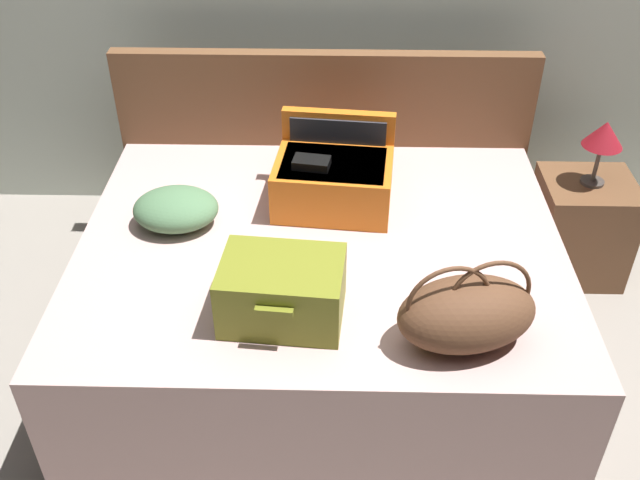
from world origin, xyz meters
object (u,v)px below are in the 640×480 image
object	(u,v)px
bed	(321,294)
table_lamp	(604,136)
hard_case_medium	(282,291)
duffel_bag	(467,313)
nightstand	(580,228)
pillow_near_headboard	(176,209)
hard_case_large	(334,177)

from	to	relation	value
bed	table_lamp	distance (m)	1.49
hard_case_medium	duffel_bag	distance (m)	0.65
bed	nightstand	xyz separation A→B (m)	(1.29, 0.56, -0.02)
bed	pillow_near_headboard	size ratio (longest dim) A/B	5.56
hard_case_large	pillow_near_headboard	world-z (taller)	hard_case_large
hard_case_medium	nightstand	bearing A→B (deg)	40.64
hard_case_large	duffel_bag	xyz separation A→B (m)	(0.46, -0.87, -0.00)
duffel_bag	nightstand	world-z (taller)	duffel_bag
hard_case_large	table_lamp	bearing A→B (deg)	17.69
bed	nightstand	distance (m)	1.41
hard_case_medium	pillow_near_headboard	size ratio (longest dim) A/B	1.27
bed	nightstand	bearing A→B (deg)	23.54
pillow_near_headboard	nightstand	distance (m)	2.00
bed	pillow_near_headboard	xyz separation A→B (m)	(-0.62, 0.12, 0.36)
duffel_bag	table_lamp	xyz separation A→B (m)	(0.78, 1.13, 0.08)
hard_case_large	pillow_near_headboard	bearing A→B (deg)	-158.99
bed	duffel_bag	distance (m)	0.87
bed	table_lamp	size ratio (longest dim) A/B	6.19
hard_case_large	duffel_bag	world-z (taller)	hard_case_large
duffel_bag	pillow_near_headboard	world-z (taller)	duffel_bag
hard_case_large	duffel_bag	size ratio (longest dim) A/B	1.00
table_lamp	hard_case_medium	bearing A→B (deg)	-144.42
hard_case_large	table_lamp	world-z (taller)	hard_case_large
hard_case_medium	hard_case_large	bearing A→B (deg)	81.72
hard_case_medium	table_lamp	bearing A→B (deg)	40.64
pillow_near_headboard	nightstand	size ratio (longest dim) A/B	0.69
table_lamp	nightstand	bearing A→B (deg)	-153.43
bed	table_lamp	world-z (taller)	table_lamp
hard_case_medium	duffel_bag	xyz separation A→B (m)	(0.64, -0.12, 0.01)
hard_case_medium	duffel_bag	bearing A→B (deg)	-5.21
nightstand	table_lamp	world-z (taller)	table_lamp
hard_case_large	hard_case_medium	world-z (taller)	hard_case_large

